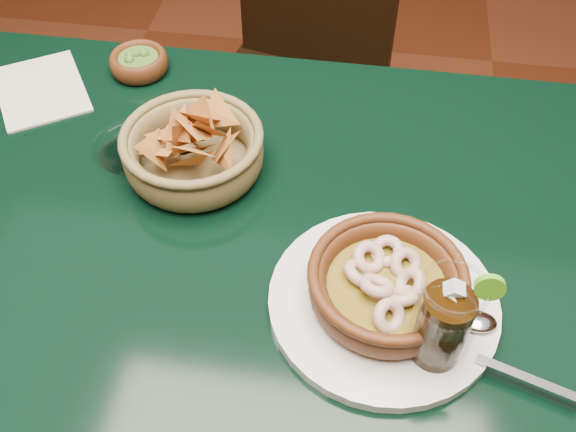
# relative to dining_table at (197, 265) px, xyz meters

# --- Properties ---
(dining_table) EXTENTS (1.20, 0.80, 0.75)m
(dining_table) POSITION_rel_dining_table_xyz_m (0.00, 0.00, 0.00)
(dining_table) COLOR black
(dining_table) RESTS_ON ground
(dining_chair) EXTENTS (0.48, 0.48, 0.87)m
(dining_chair) POSITION_rel_dining_table_xyz_m (0.05, 0.70, -0.17)
(dining_chair) COLOR black
(dining_chair) RESTS_ON ground
(shrimp_plate) EXTENTS (0.36, 0.28, 0.08)m
(shrimp_plate) POSITION_rel_dining_table_xyz_m (0.27, -0.10, 0.13)
(shrimp_plate) COLOR silver
(shrimp_plate) RESTS_ON dining_table
(chip_basket) EXTENTS (0.24, 0.24, 0.15)m
(chip_basket) POSITION_rel_dining_table_xyz_m (-0.02, 0.10, 0.14)
(chip_basket) COLOR olive
(chip_basket) RESTS_ON dining_table
(guacamole_ramekin) EXTENTS (0.12, 0.12, 0.04)m
(guacamole_ramekin) POSITION_rel_dining_table_xyz_m (-0.17, 0.32, 0.12)
(guacamole_ramekin) COLOR #45200E
(guacamole_ramekin) RESTS_ON dining_table
(cola_drink) EXTENTS (0.14, 0.14, 0.16)m
(cola_drink) POSITION_rel_dining_table_xyz_m (0.33, -0.16, 0.17)
(cola_drink) COLOR white
(cola_drink) RESTS_ON dining_table
(glass_ashtray) EXTENTS (0.11, 0.11, 0.03)m
(glass_ashtray) POSITION_rel_dining_table_xyz_m (-0.12, 0.12, 0.11)
(glass_ashtray) COLOR white
(glass_ashtray) RESTS_ON dining_table
(paper_menu) EXTENTS (0.21, 0.23, 0.00)m
(paper_menu) POSITION_rel_dining_table_xyz_m (-0.32, 0.24, 0.10)
(paper_menu) COLOR beige
(paper_menu) RESTS_ON dining_table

